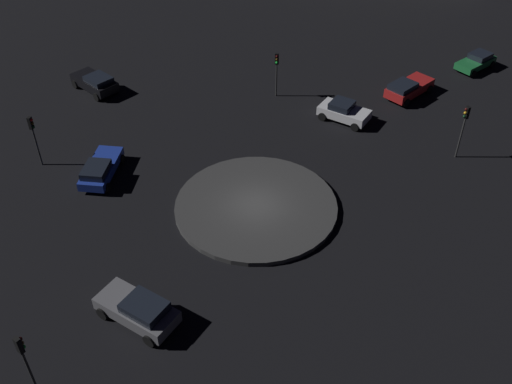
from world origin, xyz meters
TOP-DOWN VIEW (x-y plane):
  - ground_plane at (0.00, 0.00)m, footprint 117.51×117.51m
  - roundabout_island at (0.00, 0.00)m, footprint 10.34×10.34m
  - car_red at (-2.80, 18.65)m, footprint 2.27×4.56m
  - car_green at (-2.04, 27.25)m, footprint 2.00×3.94m
  - car_blue at (-9.22, -5.96)m, footprint 4.35×4.48m
  - car_grey at (2.95, -10.33)m, footprint 4.75×3.15m
  - car_white at (-3.71, 11.95)m, footprint 4.21×3.01m
  - car_black at (-20.15, -0.49)m, footprint 4.50×2.56m
  - traffic_light_northwest at (-9.81, 10.43)m, footprint 0.38×0.39m
  - traffic_light_south at (3.53, -16.13)m, footprint 0.34×0.38m
  - traffic_light_north at (4.87, 14.44)m, footprint 0.35×0.39m
  - traffic_light_southwest at (-13.19, -8.43)m, footprint 0.40×0.37m

SIDE VIEW (x-z plane):
  - ground_plane at x=0.00m, z-range 0.00..0.00m
  - roundabout_island at x=0.00m, z-range 0.00..0.32m
  - car_green at x=-2.04m, z-range 0.02..1.36m
  - car_blue at x=-9.22m, z-range 0.02..1.41m
  - car_white at x=-3.71m, z-range 0.01..1.53m
  - car_red at x=-2.80m, z-range 0.05..1.54m
  - car_black at x=-20.15m, z-range 0.05..1.55m
  - car_grey at x=2.95m, z-range 0.03..1.63m
  - traffic_light_northwest at x=-9.81m, z-range 0.81..4.59m
  - traffic_light_southwest at x=-13.19m, z-range 0.83..4.70m
  - traffic_light_south at x=3.53m, z-range 0.86..4.90m
  - traffic_light_north at x=4.87m, z-range 0.87..5.00m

